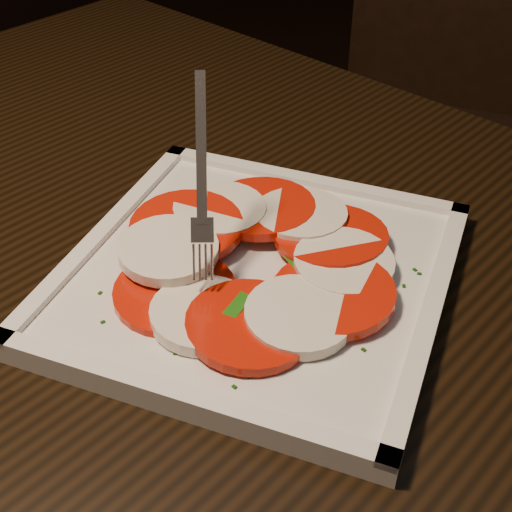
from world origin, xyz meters
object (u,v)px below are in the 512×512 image
at_px(chair, 443,93).
at_px(fork, 202,169).
at_px(plate, 256,277).
at_px(table, 210,340).

bearing_deg(chair, fork, -94.67).
distance_m(plate, fork, 0.11).
bearing_deg(plate, fork, -157.13).
relative_size(table, chair, 1.36).
xyz_separation_m(table, fork, (0.02, -0.02, 0.20)).
bearing_deg(table, fork, -44.52).
height_order(plate, fork, fork).
bearing_deg(table, chair, 99.95).
relative_size(table, fork, 9.47).
bearing_deg(plate, chair, 103.44).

